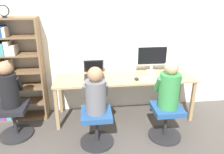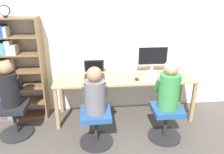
{
  "view_description": "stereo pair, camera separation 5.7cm",
  "coord_description": "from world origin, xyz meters",
  "px_view_note": "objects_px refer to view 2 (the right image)",
  "views": [
    {
      "loc": [
        -0.58,
        -2.86,
        1.96
      ],
      "look_at": [
        -0.22,
        0.14,
        0.78
      ],
      "focal_mm": 35.0,
      "sensor_mm": 36.0,
      "label": 1
    },
    {
      "loc": [
        -0.52,
        -2.87,
        1.96
      ],
      "look_at": [
        -0.22,
        0.14,
        0.78
      ],
      "focal_mm": 35.0,
      "sensor_mm": 36.0,
      "label": 2
    }
  ],
  "objects_px": {
    "laptop": "(94,73)",
    "desk_clock": "(5,11)",
    "keyboard": "(156,79)",
    "person_near_shelf": "(9,86)",
    "bookshelf": "(6,71)",
    "desktop_monitor": "(153,58)",
    "person_at_monitor": "(169,87)",
    "office_chair_left": "(166,121)",
    "office_chair_right": "(96,125)",
    "office_chair_side": "(15,118)",
    "person_at_laptop": "(95,92)"
  },
  "relations": [
    {
      "from": "office_chair_side",
      "to": "desk_clock",
      "type": "bearing_deg",
      "value": 94.64
    },
    {
      "from": "desktop_monitor",
      "to": "person_near_shelf",
      "type": "distance_m",
      "value": 2.2
    },
    {
      "from": "laptop",
      "to": "office_chair_right",
      "type": "relative_size",
      "value": 0.7
    },
    {
      "from": "laptop",
      "to": "office_chair_side",
      "type": "height_order",
      "value": "laptop"
    },
    {
      "from": "office_chair_left",
      "to": "person_at_monitor",
      "type": "bearing_deg",
      "value": 90.0
    },
    {
      "from": "person_at_laptop",
      "to": "office_chair_side",
      "type": "xyz_separation_m",
      "value": [
        -1.16,
        0.3,
        -0.49
      ]
    },
    {
      "from": "desktop_monitor",
      "to": "office_chair_right",
      "type": "height_order",
      "value": "desktop_monitor"
    },
    {
      "from": "laptop",
      "to": "bookshelf",
      "type": "distance_m",
      "value": 1.36
    },
    {
      "from": "person_at_monitor",
      "to": "person_at_laptop",
      "type": "bearing_deg",
      "value": -178.76
    },
    {
      "from": "desk_clock",
      "to": "person_at_monitor",
      "type": "bearing_deg",
      "value": -17.95
    },
    {
      "from": "person_at_laptop",
      "to": "keyboard",
      "type": "bearing_deg",
      "value": 27.9
    },
    {
      "from": "person_at_laptop",
      "to": "person_near_shelf",
      "type": "bearing_deg",
      "value": 165.33
    },
    {
      "from": "desk_clock",
      "to": "keyboard",
      "type": "bearing_deg",
      "value": -5.92
    },
    {
      "from": "laptop",
      "to": "person_at_laptop",
      "type": "bearing_deg",
      "value": -90.83
    },
    {
      "from": "desktop_monitor",
      "to": "office_chair_right",
      "type": "bearing_deg",
      "value": -139.26
    },
    {
      "from": "person_at_monitor",
      "to": "bookshelf",
      "type": "xyz_separation_m",
      "value": [
        -2.33,
        0.78,
        0.03
      ]
    },
    {
      "from": "office_chair_right",
      "to": "office_chair_side",
      "type": "xyz_separation_m",
      "value": [
        -1.16,
        0.3,
        0.0
      ]
    },
    {
      "from": "person_at_monitor",
      "to": "office_chair_side",
      "type": "height_order",
      "value": "person_at_monitor"
    },
    {
      "from": "desktop_monitor",
      "to": "office_chair_right",
      "type": "distance_m",
      "value": 1.45
    },
    {
      "from": "office_chair_left",
      "to": "person_at_laptop",
      "type": "height_order",
      "value": "person_at_laptop"
    },
    {
      "from": "office_chair_left",
      "to": "laptop",
      "type": "bearing_deg",
      "value": 143.15
    },
    {
      "from": "desktop_monitor",
      "to": "person_at_monitor",
      "type": "relative_size",
      "value": 0.79
    },
    {
      "from": "office_chair_left",
      "to": "office_chair_right",
      "type": "distance_m",
      "value": 0.98
    },
    {
      "from": "bookshelf",
      "to": "desktop_monitor",
      "type": "bearing_deg",
      "value": 0.83
    },
    {
      "from": "desktop_monitor",
      "to": "laptop",
      "type": "height_order",
      "value": "desktop_monitor"
    },
    {
      "from": "laptop",
      "to": "bookshelf",
      "type": "bearing_deg",
      "value": 177.58
    },
    {
      "from": "desktop_monitor",
      "to": "person_near_shelf",
      "type": "height_order",
      "value": "desktop_monitor"
    },
    {
      "from": "desktop_monitor",
      "to": "person_near_shelf",
      "type": "relative_size",
      "value": 0.82
    },
    {
      "from": "office_chair_left",
      "to": "office_chair_side",
      "type": "xyz_separation_m",
      "value": [
        -2.14,
        0.28,
        0.0
      ]
    },
    {
      "from": "bookshelf",
      "to": "desk_clock",
      "type": "relative_size",
      "value": 9.45
    },
    {
      "from": "desktop_monitor",
      "to": "bookshelf",
      "type": "height_order",
      "value": "bookshelf"
    },
    {
      "from": "office_chair_left",
      "to": "person_near_shelf",
      "type": "bearing_deg",
      "value": 172.36
    },
    {
      "from": "laptop",
      "to": "keyboard",
      "type": "xyz_separation_m",
      "value": [
        0.94,
        -0.24,
        -0.04
      ]
    },
    {
      "from": "desktop_monitor",
      "to": "keyboard",
      "type": "bearing_deg",
      "value": -94.03
    },
    {
      "from": "office_chair_right",
      "to": "laptop",
      "type": "bearing_deg",
      "value": 89.17
    },
    {
      "from": "desktop_monitor",
      "to": "office_chair_side",
      "type": "relative_size",
      "value": 1.08
    },
    {
      "from": "person_at_monitor",
      "to": "bookshelf",
      "type": "relative_size",
      "value": 0.41
    },
    {
      "from": "keyboard",
      "to": "person_at_laptop",
      "type": "distance_m",
      "value": 1.08
    },
    {
      "from": "laptop",
      "to": "person_at_monitor",
      "type": "height_order",
      "value": "person_at_monitor"
    },
    {
      "from": "office_chair_right",
      "to": "person_at_laptop",
      "type": "distance_m",
      "value": 0.49
    },
    {
      "from": "keyboard",
      "to": "person_near_shelf",
      "type": "height_order",
      "value": "person_near_shelf"
    },
    {
      "from": "person_at_monitor",
      "to": "office_chair_side",
      "type": "distance_m",
      "value": 2.21
    },
    {
      "from": "laptop",
      "to": "keyboard",
      "type": "height_order",
      "value": "laptop"
    },
    {
      "from": "bookshelf",
      "to": "desk_clock",
      "type": "distance_m",
      "value": 0.92
    },
    {
      "from": "desktop_monitor",
      "to": "desk_clock",
      "type": "distance_m",
      "value": 2.3
    },
    {
      "from": "keyboard",
      "to": "person_at_monitor",
      "type": "height_order",
      "value": "person_at_monitor"
    },
    {
      "from": "laptop",
      "to": "desk_clock",
      "type": "relative_size",
      "value": 2.0
    },
    {
      "from": "office_chair_right",
      "to": "person_near_shelf",
      "type": "height_order",
      "value": "person_near_shelf"
    },
    {
      "from": "desk_clock",
      "to": "bookshelf",
      "type": "bearing_deg",
      "value": 154.56
    },
    {
      "from": "keyboard",
      "to": "person_at_laptop",
      "type": "bearing_deg",
      "value": -152.1
    }
  ]
}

